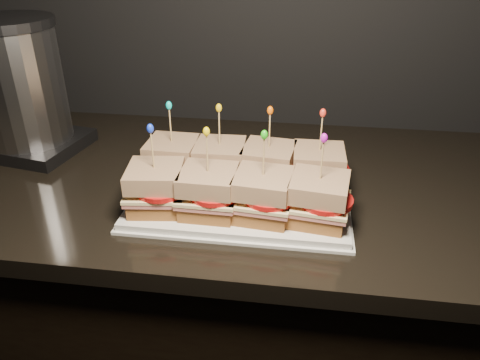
# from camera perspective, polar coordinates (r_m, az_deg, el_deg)

# --- Properties ---
(cabinet) EXTENTS (2.53, 0.64, 0.90)m
(cabinet) POSITION_cam_1_polar(r_m,az_deg,el_deg) (1.31, 0.16, -18.60)
(cabinet) COLOR black
(cabinet) RESTS_ON ground
(granite_slab) EXTENTS (2.57, 0.68, 0.04)m
(granite_slab) POSITION_cam_1_polar(r_m,az_deg,el_deg) (1.02, 0.20, -0.52)
(granite_slab) COLOR black
(granite_slab) RESTS_ON cabinet
(platter) EXTENTS (0.41, 0.25, 0.02)m
(platter) POSITION_cam_1_polar(r_m,az_deg,el_deg) (0.91, -0.00, -2.55)
(platter) COLOR white
(platter) RESTS_ON granite_slab
(platter_rim) EXTENTS (0.42, 0.27, 0.01)m
(platter_rim) POSITION_cam_1_polar(r_m,az_deg,el_deg) (0.91, -0.00, -2.87)
(platter_rim) COLOR white
(platter_rim) RESTS_ON granite_slab
(sandwich_0_bread_bot) EXTENTS (0.10, 0.10, 0.03)m
(sandwich_0_bread_bot) POSITION_cam_1_polar(r_m,az_deg,el_deg) (0.98, -8.05, 0.98)
(sandwich_0_bread_bot) COLOR brown
(sandwich_0_bread_bot) RESTS_ON platter
(sandwich_0_ham) EXTENTS (0.11, 0.10, 0.01)m
(sandwich_0_ham) POSITION_cam_1_polar(r_m,az_deg,el_deg) (0.97, -8.12, 1.89)
(sandwich_0_ham) COLOR #BF625C
(sandwich_0_ham) RESTS_ON sandwich_0_bread_bot
(sandwich_0_cheese) EXTENTS (0.11, 0.11, 0.01)m
(sandwich_0_cheese) POSITION_cam_1_polar(r_m,az_deg,el_deg) (0.96, -8.15, 2.26)
(sandwich_0_cheese) COLOR #FDE49E
(sandwich_0_cheese) RESTS_ON sandwich_0_ham
(sandwich_0_tomato) EXTENTS (0.10, 0.10, 0.01)m
(sandwich_0_tomato) POSITION_cam_1_polar(r_m,az_deg,el_deg) (0.95, -7.58, 2.46)
(sandwich_0_tomato) COLOR red
(sandwich_0_tomato) RESTS_ON sandwich_0_cheese
(sandwich_0_bread_top) EXTENTS (0.10, 0.10, 0.03)m
(sandwich_0_bread_top) POSITION_cam_1_polar(r_m,az_deg,el_deg) (0.95, -8.27, 3.79)
(sandwich_0_bread_top) COLOR #5C290F
(sandwich_0_bread_top) RESTS_ON sandwich_0_tomato
(sandwich_0_pick) EXTENTS (0.00, 0.00, 0.09)m
(sandwich_0_pick) POSITION_cam_1_polar(r_m,az_deg,el_deg) (0.93, -8.47, 6.39)
(sandwich_0_pick) COLOR tan
(sandwich_0_pick) RESTS_ON sandwich_0_bread_top
(sandwich_0_frill) EXTENTS (0.01, 0.01, 0.02)m
(sandwich_0_frill) POSITION_cam_1_polar(r_m,az_deg,el_deg) (0.92, -8.67, 8.98)
(sandwich_0_frill) COLOR #03C1BD
(sandwich_0_frill) RESTS_ON sandwich_0_pick
(sandwich_1_bread_bot) EXTENTS (0.10, 0.10, 0.03)m
(sandwich_1_bread_bot) POSITION_cam_1_polar(r_m,az_deg,el_deg) (0.95, -2.41, 0.61)
(sandwich_1_bread_bot) COLOR brown
(sandwich_1_bread_bot) RESTS_ON platter
(sandwich_1_ham) EXTENTS (0.11, 0.11, 0.01)m
(sandwich_1_ham) POSITION_cam_1_polar(r_m,az_deg,el_deg) (0.95, -2.43, 1.53)
(sandwich_1_ham) COLOR #BF625C
(sandwich_1_ham) RESTS_ON sandwich_1_bread_bot
(sandwich_1_cheese) EXTENTS (0.11, 0.11, 0.01)m
(sandwich_1_cheese) POSITION_cam_1_polar(r_m,az_deg,el_deg) (0.94, -2.44, 1.91)
(sandwich_1_cheese) COLOR #FDE49E
(sandwich_1_cheese) RESTS_ON sandwich_1_ham
(sandwich_1_tomato) EXTENTS (0.10, 0.10, 0.01)m
(sandwich_1_tomato) POSITION_cam_1_polar(r_m,az_deg,el_deg) (0.93, -1.79, 2.11)
(sandwich_1_tomato) COLOR red
(sandwich_1_tomato) RESTS_ON sandwich_1_cheese
(sandwich_1_bread_top) EXTENTS (0.10, 0.10, 0.03)m
(sandwich_1_bread_top) POSITION_cam_1_polar(r_m,az_deg,el_deg) (0.93, -2.47, 3.48)
(sandwich_1_bread_top) COLOR #5C290F
(sandwich_1_bread_top) RESTS_ON sandwich_1_tomato
(sandwich_1_pick) EXTENTS (0.00, 0.00, 0.09)m
(sandwich_1_pick) POSITION_cam_1_polar(r_m,az_deg,el_deg) (0.91, -2.53, 6.13)
(sandwich_1_pick) COLOR tan
(sandwich_1_pick) RESTS_ON sandwich_1_bread_top
(sandwich_1_frill) EXTENTS (0.01, 0.01, 0.02)m
(sandwich_1_frill) POSITION_cam_1_polar(r_m,az_deg,el_deg) (0.90, -2.60, 8.78)
(sandwich_1_frill) COLOR yellow
(sandwich_1_frill) RESTS_ON sandwich_1_pick
(sandwich_2_bread_bot) EXTENTS (0.11, 0.11, 0.03)m
(sandwich_2_bread_bot) POSITION_cam_1_polar(r_m,az_deg,el_deg) (0.94, 3.43, 0.22)
(sandwich_2_bread_bot) COLOR brown
(sandwich_2_bread_bot) RESTS_ON platter
(sandwich_2_ham) EXTENTS (0.12, 0.11, 0.01)m
(sandwich_2_ham) POSITION_cam_1_polar(r_m,az_deg,el_deg) (0.94, 3.46, 1.15)
(sandwich_2_ham) COLOR #BF625C
(sandwich_2_ham) RESTS_ON sandwich_2_bread_bot
(sandwich_2_cheese) EXTENTS (0.12, 0.11, 0.01)m
(sandwich_2_cheese) POSITION_cam_1_polar(r_m,az_deg,el_deg) (0.93, 3.47, 1.53)
(sandwich_2_cheese) COLOR #FDE49E
(sandwich_2_cheese) RESTS_ON sandwich_2_ham
(sandwich_2_tomato) EXTENTS (0.10, 0.10, 0.01)m
(sandwich_2_tomato) POSITION_cam_1_polar(r_m,az_deg,el_deg) (0.92, 4.19, 1.73)
(sandwich_2_tomato) COLOR red
(sandwich_2_tomato) RESTS_ON sandwich_2_cheese
(sandwich_2_bread_top) EXTENTS (0.11, 0.11, 0.03)m
(sandwich_2_bread_top) POSITION_cam_1_polar(r_m,az_deg,el_deg) (0.92, 3.52, 3.12)
(sandwich_2_bread_top) COLOR #5C290F
(sandwich_2_bread_top) RESTS_ON sandwich_2_tomato
(sandwich_2_pick) EXTENTS (0.00, 0.00, 0.09)m
(sandwich_2_pick) POSITION_cam_1_polar(r_m,az_deg,el_deg) (0.90, 3.61, 5.79)
(sandwich_2_pick) COLOR tan
(sandwich_2_pick) RESTS_ON sandwich_2_bread_top
(sandwich_2_frill) EXTENTS (0.01, 0.01, 0.02)m
(sandwich_2_frill) POSITION_cam_1_polar(r_m,az_deg,el_deg) (0.88, 3.70, 8.48)
(sandwich_2_frill) COLOR #EE5D03
(sandwich_2_frill) RESTS_ON sandwich_2_pick
(sandwich_3_bread_bot) EXTENTS (0.10, 0.10, 0.03)m
(sandwich_3_bread_bot) POSITION_cam_1_polar(r_m,az_deg,el_deg) (0.94, 9.34, -0.17)
(sandwich_3_bread_bot) COLOR brown
(sandwich_3_bread_bot) RESTS_ON platter
(sandwich_3_ham) EXTENTS (0.11, 0.10, 0.01)m
(sandwich_3_ham) POSITION_cam_1_polar(r_m,az_deg,el_deg) (0.93, 9.42, 0.75)
(sandwich_3_ham) COLOR #BF625C
(sandwich_3_ham) RESTS_ON sandwich_3_bread_bot
(sandwich_3_cheese) EXTENTS (0.11, 0.11, 0.01)m
(sandwich_3_cheese) POSITION_cam_1_polar(r_m,az_deg,el_deg) (0.93, 9.46, 1.13)
(sandwich_3_cheese) COLOR #FDE49E
(sandwich_3_cheese) RESTS_ON sandwich_3_ham
(sandwich_3_tomato) EXTENTS (0.10, 0.10, 0.01)m
(sandwich_3_tomato) POSITION_cam_1_polar(r_m,az_deg,el_deg) (0.92, 10.24, 1.32)
(sandwich_3_tomato) COLOR red
(sandwich_3_tomato) RESTS_ON sandwich_3_cheese
(sandwich_3_bread_top) EXTENTS (0.10, 0.10, 0.03)m
(sandwich_3_bread_top) POSITION_cam_1_polar(r_m,az_deg,el_deg) (0.92, 9.60, 2.71)
(sandwich_3_bread_top) COLOR #5C290F
(sandwich_3_bread_top) RESTS_ON sandwich_3_tomato
(sandwich_3_pick) EXTENTS (0.00, 0.00, 0.09)m
(sandwich_3_pick) POSITION_cam_1_polar(r_m,az_deg,el_deg) (0.90, 9.84, 5.38)
(sandwich_3_pick) COLOR tan
(sandwich_3_pick) RESTS_ON sandwich_3_bread_top
(sandwich_3_frill) EXTENTS (0.01, 0.01, 0.02)m
(sandwich_3_frill) POSITION_cam_1_polar(r_m,az_deg,el_deg) (0.88, 10.08, 8.06)
(sandwich_3_frill) COLOR red
(sandwich_3_frill) RESTS_ON sandwich_3_pick
(sandwich_4_bread_bot) EXTENTS (0.11, 0.11, 0.03)m
(sandwich_4_bread_bot) POSITION_cam_1_polar(r_m,az_deg,el_deg) (0.88, -10.04, -2.53)
(sandwich_4_bread_bot) COLOR brown
(sandwich_4_bread_bot) RESTS_ON platter
(sandwich_4_ham) EXTENTS (0.12, 0.11, 0.01)m
(sandwich_4_ham) POSITION_cam_1_polar(r_m,az_deg,el_deg) (0.87, -10.13, -1.56)
(sandwich_4_ham) COLOR #BF625C
(sandwich_4_ham) RESTS_ON sandwich_4_bread_bot
(sandwich_4_cheese) EXTENTS (0.12, 0.12, 0.01)m
(sandwich_4_cheese) POSITION_cam_1_polar(r_m,az_deg,el_deg) (0.87, -10.17, -1.16)
(sandwich_4_cheese) COLOR #FDE49E
(sandwich_4_cheese) RESTS_ON sandwich_4_ham
(sandwich_4_tomato) EXTENTS (0.10, 0.10, 0.01)m
(sandwich_4_tomato) POSITION_cam_1_polar(r_m,az_deg,el_deg) (0.85, -9.56, -0.98)
(sandwich_4_tomato) COLOR red
(sandwich_4_tomato) RESTS_ON sandwich_4_cheese
(sandwich_4_bread_top) EXTENTS (0.11, 0.11, 0.03)m
(sandwich_4_bread_top) POSITION_cam_1_polar(r_m,az_deg,el_deg) (0.85, -10.33, 0.50)
(sandwich_4_bread_top) COLOR #5C290F
(sandwich_4_bread_top) RESTS_ON sandwich_4_tomato
(sandwich_4_pick) EXTENTS (0.00, 0.00, 0.09)m
(sandwich_4_pick) POSITION_cam_1_polar(r_m,az_deg,el_deg) (0.83, -10.61, 3.33)
(sandwich_4_pick) COLOR tan
(sandwich_4_pick) RESTS_ON sandwich_4_bread_top
(sandwich_4_frill) EXTENTS (0.01, 0.01, 0.02)m
(sandwich_4_frill) POSITION_cam_1_polar(r_m,az_deg,el_deg) (0.81, -10.89, 6.19)
(sandwich_4_frill) COLOR #1635E3
(sandwich_4_frill) RESTS_ON sandwich_4_pick
(sandwich_5_bread_bot) EXTENTS (0.10, 0.10, 0.03)m
(sandwich_5_bread_bot) POSITION_cam_1_polar(r_m,az_deg,el_deg) (0.86, -3.79, -3.04)
(sandwich_5_bread_bot) COLOR brown
(sandwich_5_bread_bot) RESTS_ON platter
(sandwich_5_ham) EXTENTS (0.11, 0.10, 0.01)m
(sandwich_5_ham) POSITION_cam_1_polar(r_m,az_deg,el_deg) (0.85, -3.82, -2.05)
(sandwich_5_ham) COLOR #BF625C
(sandwich_5_ham) RESTS_ON sandwich_5_bread_bot
(sandwich_5_cheese) EXTENTS (0.11, 0.10, 0.01)m
(sandwich_5_cheese) POSITION_cam_1_polar(r_m,az_deg,el_deg) (0.84, -3.84, -1.64)
(sandwich_5_cheese) COLOR #FDE49E
(sandwich_5_cheese) RESTS_ON sandwich_5_ham
(sandwich_5_tomato) EXTENTS (0.10, 0.10, 0.01)m
(sandwich_5_tomato) POSITION_cam_1_polar(r_m,az_deg,el_deg) (0.83, -3.13, -1.46)
(sandwich_5_tomato) COLOR red
(sandwich_5_tomato) RESTS_ON sandwich_5_cheese
(sandwich_5_bread_top) EXTENTS (0.10, 0.10, 0.03)m
(sandwich_5_bread_top) POSITION_cam_1_polar(r_m,az_deg,el_deg) (0.83, -3.90, 0.07)
(sandwich_5_bread_top) COLOR #5C290F
(sandwich_5_bread_top) RESTS_ON sandwich_5_tomato
(sandwich_5_pick) EXTENTS (0.00, 0.00, 0.09)m
(sandwich_5_pick) POSITION_cam_1_polar(r_m,az_deg,el_deg) (0.81, -4.01, 2.97)
(sandwich_5_pick) COLOR tan
(sandwich_5_pick) RESTS_ON sandwich_5_bread_top
(sandwich_5_frill) EXTENTS (0.01, 0.01, 0.02)m
(sandwich_5_frill) POSITION_cam_1_polar(r_m,az_deg,el_deg) (0.79, -4.12, 5.91)
(sandwich_5_frill) COLOR yellow
(sandwich_5_frill) RESTS_ON sandwich_5_pick
(sandwich_6_bread_bot) EXTENTS (0.10, 0.10, 0.03)m
(sandwich_6_bread_bot) POSITION_cam_1_polar(r_m,az_deg,el_deg) (0.84, 2.73, -3.53)
(sandwich_6_bread_bot) COLOR brown
(sandwich_6_bread_bot) RESTS_ON platter
(sandwich_6_ham) EXTENTS (0.11, 0.11, 0.01)m
(sandwich_6_ham) POSITION_cam_1_polar(r_m,az_deg,el_deg) (0.83, 2.76, -2.53)
(sandwich_6_ham) COLOR #BF625C
(sandwich_6_ham) RESTS_ON sandwich_6_bread_bot
(sandwich_6_cheese) EXTENTS (0.12, 0.11, 0.01)m
(sandwich_6_cheese) POSITION_cam_1_polar(r_m,az_deg,el_deg) (0.83, 2.77, -2.11)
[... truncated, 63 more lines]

